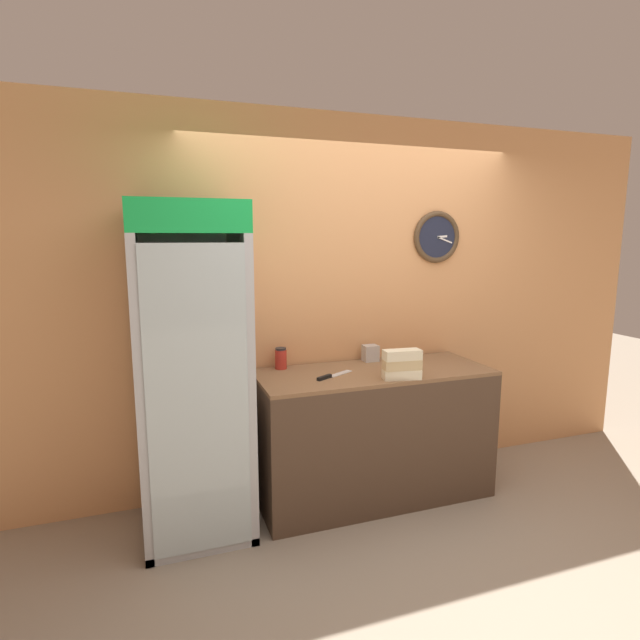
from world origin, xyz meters
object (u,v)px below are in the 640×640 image
object	(u,v)px
sandwich_stack_bottom	(402,374)
sandwich_stack_middle	(402,364)
sandwich_stack_top	(402,355)
condiment_jar	(281,358)
napkin_dispenser	(370,353)
beverage_cooler	(191,358)
sandwich_flat_left	(402,366)
chefs_knife	(330,376)

from	to	relation	value
sandwich_stack_bottom	sandwich_stack_middle	size ratio (longest dim) A/B	1.01
sandwich_stack_top	condiment_jar	bearing A→B (deg)	143.24
sandwich_stack_middle	sandwich_stack_top	size ratio (longest dim) A/B	1.02
sandwich_stack_middle	napkin_dispenser	size ratio (longest dim) A/B	2.15
condiment_jar	napkin_dispenser	distance (m)	0.69
sandwich_stack_middle	sandwich_stack_top	world-z (taller)	sandwich_stack_top
napkin_dispenser	sandwich_stack_bottom	bearing A→B (deg)	-91.08
beverage_cooler	sandwich_stack_middle	world-z (taller)	beverage_cooler
sandwich_stack_middle	sandwich_flat_left	bearing A→B (deg)	61.77
sandwich_stack_top	sandwich_stack_middle	bearing A→B (deg)	0.00
sandwich_stack_top	chefs_knife	size ratio (longest dim) A/B	0.83
napkin_dispenser	sandwich_stack_top	bearing A→B (deg)	-91.08
sandwich_stack_middle	sandwich_flat_left	world-z (taller)	sandwich_stack_middle
sandwich_flat_left	chefs_knife	size ratio (longest dim) A/B	0.73
chefs_knife	napkin_dispenser	bearing A→B (deg)	35.61
sandwich_stack_top	condiment_jar	xyz separation A→B (m)	(-0.68, 0.51, -0.09)
sandwich_stack_top	sandwich_flat_left	bearing A→B (deg)	61.77
sandwich_stack_bottom	napkin_dispenser	xyz separation A→B (m)	(0.01, 0.50, 0.03)
sandwich_flat_left	chefs_knife	xyz separation A→B (m)	(-0.53, -0.00, -0.02)
sandwich_stack_top	sandwich_stack_bottom	bearing A→B (deg)	0.00
condiment_jar	beverage_cooler	bearing A→B (deg)	-160.26
sandwich_stack_bottom	sandwich_stack_top	world-z (taller)	sandwich_stack_top
sandwich_stack_top	condiment_jar	world-z (taller)	sandwich_stack_top
sandwich_flat_left	napkin_dispenser	world-z (taller)	napkin_dispenser
sandwich_stack_middle	napkin_dispenser	xyz separation A→B (m)	(0.01, 0.50, -0.04)
beverage_cooler	sandwich_flat_left	distance (m)	1.42
beverage_cooler	sandwich_stack_top	bearing A→B (deg)	-12.17
beverage_cooler	condiment_jar	bearing A→B (deg)	19.74
napkin_dispenser	beverage_cooler	bearing A→B (deg)	-170.44
beverage_cooler	sandwich_stack_middle	size ratio (longest dim) A/B	7.92
sandwich_stack_bottom	condiment_jar	distance (m)	0.85
sandwich_flat_left	chefs_knife	world-z (taller)	sandwich_flat_left
condiment_jar	napkin_dispenser	xyz separation A→B (m)	(0.69, -0.00, -0.01)
condiment_jar	sandwich_flat_left	bearing A→B (deg)	-22.12
sandwich_stack_bottom	chefs_knife	size ratio (longest dim) A/B	0.85
sandwich_stack_middle	chefs_knife	bearing A→B (deg)	156.22
beverage_cooler	sandwich_stack_middle	xyz separation A→B (m)	(1.31, -0.28, -0.08)
chefs_knife	condiment_jar	size ratio (longest dim) A/B	2.04
sandwich_stack_bottom	sandwich_flat_left	distance (m)	0.22
beverage_cooler	napkin_dispenser	world-z (taller)	beverage_cooler
beverage_cooler	sandwich_stack_bottom	distance (m)	1.35
sandwich_stack_middle	chefs_knife	distance (m)	0.48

